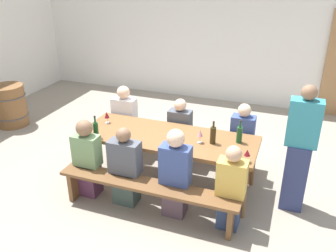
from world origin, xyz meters
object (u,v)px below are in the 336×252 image
Objects in this scene: tasting_table at (168,141)px; seated_guest_near_0 at (88,159)px; bench_far at (184,139)px; seated_guest_far_2 at (241,142)px; wine_bottle_0 at (96,130)px; wine_glass_0 at (200,133)px; bench_near at (147,190)px; wine_glass_1 at (247,153)px; seated_guest_near_3 at (231,190)px; seated_guest_far_1 at (180,134)px; wine_barrel at (10,105)px; seated_guest_far_0 at (125,123)px; standing_host at (299,152)px; wine_bottle_2 at (239,134)px; wine_bottle_1 at (213,135)px; seated_guest_near_2 at (175,175)px; seated_guest_near_1 at (125,169)px; wine_glass_2 at (107,115)px.

seated_guest_near_0 is at bearing -147.17° from tasting_table.
bench_far is 2.04× the size of seated_guest_far_2.
bench_far is 7.36× the size of wine_bottle_0.
wine_glass_0 is 0.17× the size of seated_guest_near_0.
bench_near is 1.28m from wine_glass_1.
seated_guest_near_3 is 1.55m from seated_guest_far_1.
bench_far is 3.53m from wine_barrel.
seated_guest_far_2 is 1.42× the size of wine_barrel.
bench_far is 12.22× the size of wine_glass_0.
seated_guest_far_0 is (-2.05, 0.91, -0.32)m from wine_glass_1.
standing_host is at bearing -46.28° from seated_guest_near_3.
seated_guest_far_0 is at bearing 156.07° from wine_glass_1.
seated_guest_far_0 reaches higher than wine_bottle_2.
seated_guest_far_1 is at bearing 40.84° from seated_guest_near_3.
seated_guest_near_0 is 0.97× the size of seated_guest_far_2.
seated_guest_far_1 is at bearing 137.87° from wine_bottle_1.
standing_host reaches higher than seated_guest_near_2.
wine_bottle_1 is 0.73m from seated_guest_far_2.
wine_barrel is at bearing -93.46° from seated_guest_far_2.
wine_bottle_1 reaches higher than wine_barrel.
wine_bottle_2 is 4.53m from wine_barrel.
wine_glass_1 is at bearing 51.12° from seated_guest_far_1.
seated_guest_near_2 is (-0.14, -0.55, -0.33)m from wine_glass_0.
standing_host reaches higher than seated_guest_far_1.
seated_guest_far_0 is at bearing 156.06° from wine_glass_0.
wine_glass_0 is (0.45, -0.03, 0.20)m from tasting_table.
bench_near is 0.41m from seated_guest_near_1.
wine_bottle_0 is 1.92m from seated_guest_near_3.
wine_glass_1 is 1.53m from seated_guest_near_1.
standing_host is at bearing 72.83° from seated_guest_far_1.
wine_glass_0 is at bearing 44.13° from seated_guest_near_3.
bench_near is at bearing 98.64° from seated_guest_near_3.
wine_barrel is (-4.14, 0.85, -0.48)m from wine_bottle_1.
wine_glass_1 is 0.97× the size of wine_glass_2.
wine_bottle_1 is 0.19× the size of standing_host.
wine_glass_1 is at bearing -79.73° from seated_guest_near_1.
seated_guest_far_0 is 1.85m from seated_guest_far_2.
bench_far is at bearing 98.98° from seated_guest_far_0.
seated_guest_far_1 reaches higher than tasting_table.
wine_bottle_1 is 1.69m from seated_guest_far_0.
wine_glass_2 is at bearing -16.52° from wine_barrel.
bench_near is 2.14× the size of seated_guest_near_1.
wine_bottle_0 is 1.38m from wine_glass_0.
wine_glass_2 is 0.16× the size of seated_guest_far_1.
wine_bottle_1 is 0.29× the size of seated_guest_near_1.
tasting_table is at bearing -90.00° from bench_far.
wine_glass_2 is 0.15× the size of seated_guest_near_2.
seated_guest_near_0 reaches higher than wine_glass_0.
bench_far is 2.14× the size of seated_guest_near_3.
tasting_table is 0.68m from seated_guest_near_2.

